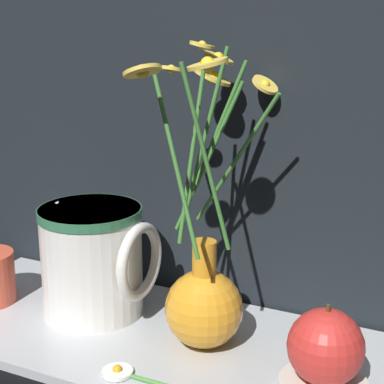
# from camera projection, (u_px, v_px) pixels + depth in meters

# --- Properties ---
(ground_plane) EXTENTS (6.00, 6.00, 0.00)m
(ground_plane) POSITION_uv_depth(u_px,v_px,m) (188.00, 352.00, 0.80)
(ground_plane) COLOR black
(shelf) EXTENTS (0.75, 0.27, 0.01)m
(shelf) POSITION_uv_depth(u_px,v_px,m) (188.00, 347.00, 0.79)
(shelf) COLOR #B2B7BC
(shelf) RESTS_ON ground_plane
(vase_with_flowers) EXTENTS (0.14, 0.23, 0.36)m
(vase_with_flowers) POSITION_uv_depth(u_px,v_px,m) (204.00, 289.00, 0.77)
(vase_with_flowers) COLOR orange
(vase_with_flowers) RESTS_ON shelf
(ceramic_pitcher) EXTENTS (0.16, 0.14, 0.16)m
(ceramic_pitcher) POSITION_uv_depth(u_px,v_px,m) (93.00, 257.00, 0.85)
(ceramic_pitcher) COLOR white
(ceramic_pitcher) RESTS_ON shelf
(orange_fruit) EXTENTS (0.08, 0.08, 0.09)m
(orange_fruit) POSITION_uv_depth(u_px,v_px,m) (326.00, 347.00, 0.68)
(orange_fruit) COLOR red
(orange_fruit) RESTS_ON saucer_plate
(loose_daisy) EXTENTS (0.12, 0.04, 0.01)m
(loose_daisy) POSITION_uv_depth(u_px,v_px,m) (128.00, 375.00, 0.72)
(loose_daisy) COLOR #4C8E3D
(loose_daisy) RESTS_ON shelf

